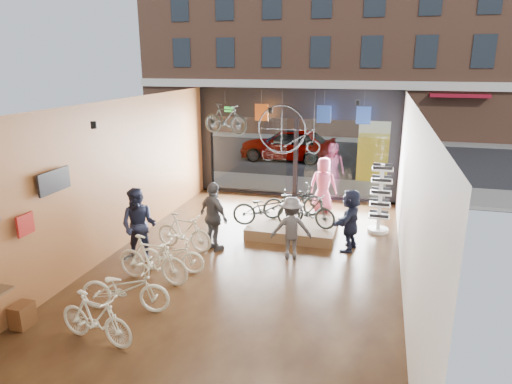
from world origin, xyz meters
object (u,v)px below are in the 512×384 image
at_px(floor_bike_1, 96,318).
at_px(display_platform, 293,228).
at_px(display_bike_left, 266,209).
at_px(display_bike_mid, 309,210).
at_px(hung_bike, 225,119).
at_px(floor_bike_3, 152,260).
at_px(penny_farthing, 292,131).
at_px(floor_bike_2, 125,288).
at_px(customer_4, 323,185).
at_px(floor_bike_4, 171,255).
at_px(customer_3, 291,228).
at_px(sunglasses_rack, 380,199).
at_px(box_truck, 386,141).
at_px(floor_bike_5, 184,232).
at_px(customer_5, 350,220).
at_px(customer_2, 214,217).
at_px(display_bike_right, 293,201).
at_px(customer_1, 139,226).
at_px(street_car, 288,144).

relative_size(floor_bike_1, display_platform, 0.64).
distance_m(display_platform, display_bike_left, 1.01).
bearing_deg(display_bike_mid, hung_bike, 77.17).
xyz_separation_m(floor_bike_3, display_bike_mid, (2.88, 3.61, 0.25)).
bearing_deg(penny_farthing, floor_bike_2, -103.14).
bearing_deg(display_bike_left, penny_farthing, -12.73).
bearing_deg(display_bike_mid, display_bike_left, 122.64).
height_order(floor_bike_1, customer_4, customer_4).
distance_m(floor_bike_4, display_platform, 3.88).
bearing_deg(floor_bike_3, customer_3, -45.98).
relative_size(floor_bike_4, display_bike_mid, 1.00).
bearing_deg(floor_bike_4, hung_bike, -0.92).
distance_m(customer_3, sunglasses_rack, 3.18).
relative_size(floor_bike_2, sunglasses_rack, 0.90).
bearing_deg(floor_bike_2, box_truck, -28.02).
relative_size(floor_bike_5, customer_5, 0.99).
height_order(display_bike_left, customer_3, customer_3).
height_order(floor_bike_4, display_platform, floor_bike_4).
height_order(box_truck, customer_5, box_truck).
distance_m(floor_bike_4, customer_4, 6.05).
bearing_deg(penny_farthing, display_bike_mid, -68.80).
height_order(customer_2, customer_4, customer_2).
height_order(customer_4, customer_5, customer_4).
distance_m(display_platform, customer_5, 1.89).
relative_size(floor_bike_5, display_bike_left, 0.86).
relative_size(floor_bike_5, customer_2, 0.89).
relative_size(display_bike_right, penny_farthing, 0.91).
xyz_separation_m(floor_bike_2, display_bike_left, (1.68, 4.58, 0.32)).
distance_m(box_truck, customer_4, 6.75).
relative_size(display_bike_left, customer_4, 1.05).
distance_m(box_truck, sunglasses_rack, 7.92).
xyz_separation_m(floor_bike_2, customer_2, (0.63, 3.25, 0.43)).
relative_size(floor_bike_5, display_platform, 0.67).
bearing_deg(customer_5, floor_bike_2, -30.36).
height_order(floor_bike_1, display_bike_right, display_bike_right).
height_order(floor_bike_3, display_bike_right, display_bike_right).
relative_size(floor_bike_4, customer_1, 0.87).
height_order(floor_bike_5, customer_3, customer_3).
xyz_separation_m(display_platform, customer_1, (-3.22, -2.82, 0.77)).
bearing_deg(box_truck, display_bike_mid, -102.83).
distance_m(street_car, floor_bike_2, 14.61).
xyz_separation_m(customer_5, hung_bike, (-4.22, 2.61, 2.11)).
height_order(street_car, floor_bike_3, street_car).
bearing_deg(sunglasses_rack, floor_bike_3, -129.85).
bearing_deg(customer_3, floor_bike_3, 24.34).
height_order(customer_2, customer_3, customer_2).
bearing_deg(display_bike_mid, customer_5, -99.61).
bearing_deg(display_platform, floor_bike_5, -143.09).
height_order(floor_bike_2, customer_4, customer_4).
distance_m(display_platform, display_bike_right, 0.82).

